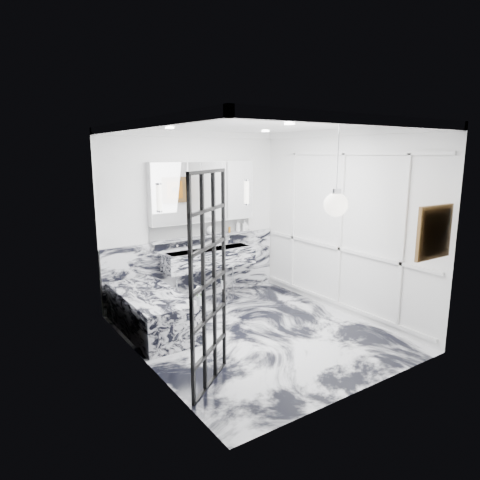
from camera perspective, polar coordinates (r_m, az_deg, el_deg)
floor at (r=6.08m, az=2.23°, el=-12.26°), size 3.60×3.60×0.00m
ceiling at (r=5.57m, az=2.46°, el=15.10°), size 3.60×3.60×0.00m
wall_back at (r=7.17m, az=-6.22°, el=3.03°), size 3.60×0.00×3.60m
wall_front at (r=4.38m, az=16.44°, el=-2.85°), size 3.60×0.00×3.60m
wall_left at (r=4.90m, az=-12.91°, el=-1.15°), size 0.00×3.60×3.60m
wall_right at (r=6.72m, az=13.41°, el=2.21°), size 0.00×3.60×3.60m
marble_clad_back at (r=7.33m, az=-5.98°, el=-3.78°), size 3.18×0.05×1.05m
marble_clad_left at (r=4.92m, az=-12.71°, el=-1.81°), size 0.02×3.56×2.68m
panel_molding at (r=6.72m, az=13.25°, el=1.36°), size 0.03×3.40×2.30m
soap_bottle_a at (r=7.55m, az=-0.28°, el=1.89°), size 0.08×0.08×0.20m
soap_bottle_b at (r=7.62m, az=0.59°, el=1.96°), size 0.10×0.10×0.19m
soap_bottle_c at (r=7.64m, az=0.73°, el=1.85°), size 0.13×0.13×0.15m
face_pot at (r=7.27m, az=-3.88°, el=1.30°), size 0.16×0.16×0.16m
amber_bottle at (r=7.46m, az=-1.40°, el=1.40°), size 0.04×0.04×0.10m
flower_vase at (r=5.51m, az=-5.45°, el=-8.04°), size 0.07×0.07×0.12m
crittall_door at (r=4.46m, az=-4.16°, el=-5.67°), size 0.72×0.57×2.27m
artwork at (r=5.33m, az=24.50°, el=0.95°), size 0.52×0.05×0.52m
pendant_light at (r=4.67m, az=12.67°, el=4.62°), size 0.26×0.26×0.26m
trough_sink at (r=7.16m, az=-4.12°, el=-2.41°), size 1.60×0.45×0.30m
ledge at (r=7.23m, az=-4.81°, el=0.47°), size 1.90×0.14×0.04m
subway_tile at (r=7.26m, az=-5.07°, el=1.59°), size 1.90×0.03×0.23m
mirror_cabinet at (r=7.13m, az=-4.94°, el=6.40°), size 1.90×0.16×1.00m
sconce_left at (r=6.68m, az=-10.71°, el=5.56°), size 0.07×0.07×0.40m
sconce_right at (r=7.48m, az=0.95°, el=6.38°), size 0.07×0.07×0.40m
bathtub at (r=6.17m, az=-11.78°, el=-9.37°), size 0.75×1.65×0.55m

